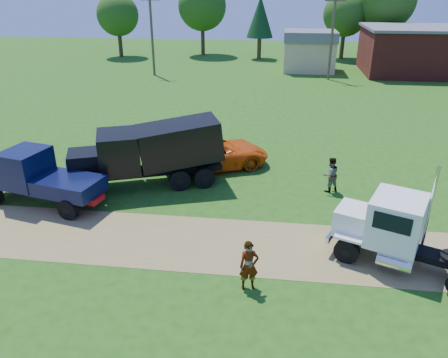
# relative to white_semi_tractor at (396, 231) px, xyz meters

# --- Properties ---
(ground) EXTENTS (140.00, 140.00, 0.00)m
(ground) POSITION_rel_white_semi_tractor_xyz_m (-5.28, 0.38, -1.39)
(ground) COLOR #214F11
(ground) RESTS_ON ground
(dirt_track) EXTENTS (120.00, 4.20, 0.01)m
(dirt_track) POSITION_rel_white_semi_tractor_xyz_m (-5.28, 0.38, -1.38)
(dirt_track) COLOR olive
(dirt_track) RESTS_ON ground
(white_semi_tractor) EXTENTS (6.78, 4.50, 4.06)m
(white_semi_tractor) POSITION_rel_white_semi_tractor_xyz_m (0.00, 0.00, 0.00)
(white_semi_tractor) COLOR black
(white_semi_tractor) RESTS_ON ground
(black_dump_truck) EXTENTS (8.16, 5.02, 3.50)m
(black_dump_truck) POSITION_rel_white_semi_tractor_xyz_m (-11.14, 5.81, 0.54)
(black_dump_truck) COLOR black
(black_dump_truck) RESTS_ON ground
(navy_truck) EXTENTS (6.29, 3.34, 2.68)m
(navy_truck) POSITION_rel_white_semi_tractor_xyz_m (-16.11, 3.05, -0.02)
(navy_truck) COLOR #9A0B10
(navy_truck) RESTS_ON ground
(orange_pickup) EXTENTS (6.81, 5.19, 1.72)m
(orange_pickup) POSITION_rel_white_semi_tractor_xyz_m (-8.17, 8.62, -0.53)
(orange_pickup) COLOR #D84F0A
(orange_pickup) RESTS_ON ground
(spectator_a) EXTENTS (0.78, 0.62, 1.89)m
(spectator_a) POSITION_rel_white_semi_tractor_xyz_m (-5.42, -2.31, -0.44)
(spectator_a) COLOR #999999
(spectator_a) RESTS_ON ground
(spectator_b) EXTENTS (1.13, 1.04, 1.86)m
(spectator_b) POSITION_rel_white_semi_tractor_xyz_m (-1.83, 6.12, -0.46)
(spectator_b) COLOR #999999
(spectator_b) RESTS_ON ground
(brick_building) EXTENTS (15.40, 10.40, 5.30)m
(brick_building) POSITION_rel_white_semi_tractor_xyz_m (12.72, 40.38, 1.27)
(brick_building) COLOR maroon
(brick_building) RESTS_ON ground
(tan_shed) EXTENTS (6.20, 5.40, 4.70)m
(tan_shed) POSITION_rel_white_semi_tractor_xyz_m (-1.28, 40.38, 1.04)
(tan_shed) COLOR tan
(tan_shed) RESTS_ON ground
(utility_poles) EXTENTS (42.20, 0.28, 9.00)m
(utility_poles) POSITION_rel_white_semi_tractor_xyz_m (0.72, 35.38, 3.33)
(utility_poles) COLOR brown
(utility_poles) RESTS_ON ground
(tree_row) EXTENTS (58.43, 10.07, 11.65)m
(tree_row) POSITION_rel_white_semi_tractor_xyz_m (-0.58, 49.89, 5.25)
(tree_row) COLOR #372616
(tree_row) RESTS_ON ground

